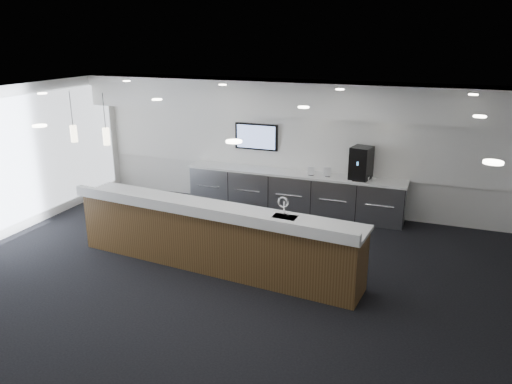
% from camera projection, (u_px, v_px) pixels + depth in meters
% --- Properties ---
extents(ground, '(10.00, 10.00, 0.00)m').
position_uv_depth(ground, '(229.00, 281.00, 8.38)').
color(ground, black).
rests_on(ground, ground).
extents(ceiling, '(10.00, 8.00, 0.02)m').
position_uv_depth(ceiling, '(226.00, 101.00, 7.46)').
color(ceiling, black).
rests_on(ceiling, back_wall).
extents(back_wall, '(10.00, 0.02, 3.00)m').
position_uv_depth(back_wall, '(298.00, 145.00, 11.48)').
color(back_wall, white).
rests_on(back_wall, ground).
extents(soffit_bulkhead, '(10.00, 0.90, 0.70)m').
position_uv_depth(soffit_bulkhead, '(294.00, 97.00, 10.73)').
color(soffit_bulkhead, white).
rests_on(soffit_bulkhead, back_wall).
extents(alcove_panel, '(9.80, 0.06, 1.40)m').
position_uv_depth(alcove_panel, '(298.00, 141.00, 11.42)').
color(alcove_panel, white).
rests_on(alcove_panel, back_wall).
extents(back_credenza, '(5.06, 0.66, 0.95)m').
position_uv_depth(back_credenza, '(293.00, 192.00, 11.47)').
color(back_credenza, gray).
rests_on(back_credenza, ground).
extents(wall_tv, '(1.05, 0.08, 0.62)m').
position_uv_depth(wall_tv, '(256.00, 137.00, 11.69)').
color(wall_tv, black).
rests_on(wall_tv, back_wall).
extents(pendant_left, '(0.12, 0.12, 0.30)m').
position_uv_depth(pendant_left, '(126.00, 131.00, 9.22)').
color(pendant_left, '#FFF0C6').
rests_on(pendant_left, ceiling).
extents(pendant_right, '(0.12, 0.12, 0.30)m').
position_uv_depth(pendant_right, '(95.00, 128.00, 9.45)').
color(pendant_right, '#FFF0C6').
rests_on(pendant_right, ceiling).
extents(ceiling_can_lights, '(7.00, 5.00, 0.02)m').
position_uv_depth(ceiling_can_lights, '(226.00, 103.00, 7.47)').
color(ceiling_can_lights, white).
rests_on(ceiling_can_lights, ceiling).
extents(service_counter, '(5.42, 1.39, 1.49)m').
position_uv_depth(service_counter, '(214.00, 237.00, 8.72)').
color(service_counter, '#483018').
rests_on(service_counter, ground).
extents(coffee_machine, '(0.49, 0.57, 0.71)m').
position_uv_depth(coffee_machine, '(361.00, 163.00, 10.72)').
color(coffee_machine, black).
rests_on(coffee_machine, back_credenza).
extents(info_sign_left, '(0.15, 0.05, 0.21)m').
position_uv_depth(info_sign_left, '(311.00, 171.00, 11.05)').
color(info_sign_left, white).
rests_on(info_sign_left, back_credenza).
extents(info_sign_right, '(0.16, 0.06, 0.22)m').
position_uv_depth(info_sign_right, '(327.00, 172.00, 10.95)').
color(info_sign_right, white).
rests_on(info_sign_right, back_credenza).
extents(cup_0, '(0.09, 0.09, 0.09)m').
position_uv_depth(cup_0, '(374.00, 179.00, 10.64)').
color(cup_0, white).
rests_on(cup_0, back_credenza).
extents(cup_1, '(0.13, 0.13, 0.09)m').
position_uv_depth(cup_1, '(367.00, 179.00, 10.69)').
color(cup_1, white).
rests_on(cup_1, back_credenza).
extents(cup_2, '(0.12, 0.12, 0.09)m').
position_uv_depth(cup_2, '(361.00, 178.00, 10.73)').
color(cup_2, white).
rests_on(cup_2, back_credenza).
extents(cup_3, '(0.12, 0.12, 0.09)m').
position_uv_depth(cup_3, '(354.00, 177.00, 10.78)').
color(cup_3, white).
rests_on(cup_3, back_credenza).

